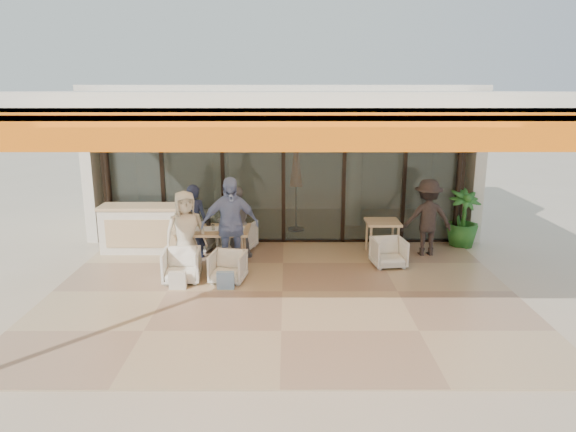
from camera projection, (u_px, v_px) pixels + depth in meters
name	position (u px, v px, depth m)	size (l,w,h in m)	color
ground	(282.00, 293.00, 8.90)	(70.00, 70.00, 0.00)	#C6B293
terrace_floor	(282.00, 292.00, 8.90)	(8.00, 6.00, 0.01)	tan
terrace_structure	(282.00, 101.00, 7.86)	(8.00, 6.00, 3.40)	silver
glass_storefront	(283.00, 174.00, 11.43)	(8.08, 0.10, 3.20)	#9EADA3
interior_block	(284.00, 136.00, 13.52)	(9.05, 3.62, 3.52)	silver
host_counter	(145.00, 228.00, 10.99)	(1.85, 0.65, 1.04)	silver
dining_table	(211.00, 232.00, 10.16)	(1.50, 0.90, 0.93)	tan
chair_far_left	(199.00, 237.00, 11.17)	(0.58, 0.55, 0.60)	white
chair_far_right	(238.00, 234.00, 11.16)	(0.70, 0.66, 0.72)	white
chair_near_left	(182.00, 264.00, 9.32)	(0.66, 0.61, 0.68)	white
chair_near_right	(228.00, 266.00, 9.33)	(0.61, 0.57, 0.62)	white
diner_navy	(194.00, 222.00, 10.57)	(0.57, 0.37, 1.56)	#191F38
diner_grey	(235.00, 223.00, 10.58)	(0.73, 0.57, 1.51)	slate
diner_cream	(186.00, 232.00, 9.69)	(0.78, 0.51, 1.60)	beige
diner_periwinkle	(230.00, 226.00, 9.66)	(1.09, 0.46, 1.87)	#697CAF
tote_bag_cream	(178.00, 281.00, 8.97)	(0.30, 0.10, 0.34)	silver
tote_bag_blue	(226.00, 281.00, 8.97)	(0.30, 0.10, 0.34)	#99BFD8
side_table	(383.00, 226.00, 10.79)	(0.70, 0.70, 0.74)	tan
side_chair	(389.00, 251.00, 10.13)	(0.62, 0.58, 0.64)	white
standing_woman	(427.00, 218.00, 10.72)	(1.06, 0.61, 1.64)	black
potted_palm	(463.00, 218.00, 11.40)	(0.72, 0.72, 1.29)	#1E5919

